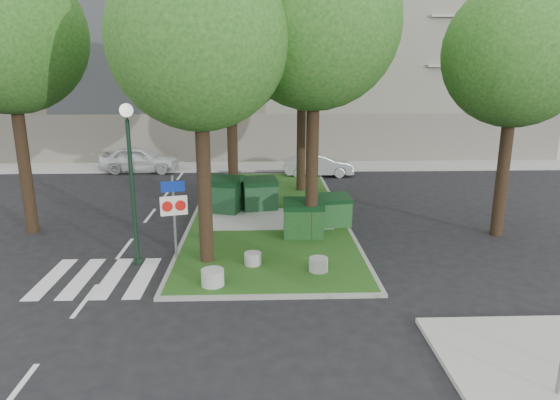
{
  "coord_description": "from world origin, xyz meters",
  "views": [
    {
      "loc": [
        0.29,
        -12.43,
        6.02
      ],
      "look_at": [
        0.83,
        2.81,
        2.0
      ],
      "focal_mm": 32.0,
      "sensor_mm": 36.0,
      "label": 1
    }
  ],
  "objects_px": {
    "tree_median_far": "(304,18)",
    "tree_street_left": "(9,20)",
    "tree_median_near_right": "(317,5)",
    "dumpster_b": "(260,194)",
    "dumpster_a": "(222,195)",
    "dumpster_c": "(303,219)",
    "tree_street_right": "(520,40)",
    "car_silver": "(318,165)",
    "tree_median_near_left": "(201,21)",
    "traffic_sign_pole": "(174,207)",
    "bollard_left": "(213,277)",
    "litter_bin": "(312,200)",
    "street_lamp": "(131,166)",
    "tree_median_mid": "(232,45)",
    "bollard_mid": "(253,259)",
    "car_white": "(139,159)",
    "bollard_right": "(318,264)",
    "dumpster_d": "(333,211)"
  },
  "relations": [
    {
      "from": "dumpster_a",
      "to": "car_silver",
      "type": "bearing_deg",
      "value": 74.31
    },
    {
      "from": "tree_median_near_left",
      "to": "car_silver",
      "type": "xyz_separation_m",
      "value": [
        4.91,
        13.19,
        -6.66
      ]
    },
    {
      "from": "tree_median_near_left",
      "to": "car_white",
      "type": "bearing_deg",
      "value": 110.98
    },
    {
      "from": "dumpster_b",
      "to": "traffic_sign_pole",
      "type": "distance_m",
      "value": 6.36
    },
    {
      "from": "tree_median_near_right",
      "to": "dumpster_b",
      "type": "relative_size",
      "value": 6.86
    },
    {
      "from": "tree_median_near_left",
      "to": "bollard_right",
      "type": "relative_size",
      "value": 18.44
    },
    {
      "from": "car_silver",
      "to": "dumpster_a",
      "type": "bearing_deg",
      "value": 144.69
    },
    {
      "from": "tree_median_near_left",
      "to": "dumpster_a",
      "type": "bearing_deg",
      "value": 90.43
    },
    {
      "from": "tree_median_near_right",
      "to": "bollard_mid",
      "type": "distance_m",
      "value": 8.33
    },
    {
      "from": "tree_median_far",
      "to": "bollard_right",
      "type": "relative_size",
      "value": 20.88
    },
    {
      "from": "tree_median_near_left",
      "to": "traffic_sign_pole",
      "type": "height_order",
      "value": "tree_median_near_left"
    },
    {
      "from": "dumpster_d",
      "to": "car_white",
      "type": "xyz_separation_m",
      "value": [
        -10.08,
        11.32,
        0.07
      ]
    },
    {
      "from": "car_silver",
      "to": "traffic_sign_pole",
      "type": "bearing_deg",
      "value": 152.89
    },
    {
      "from": "tree_median_near_right",
      "to": "litter_bin",
      "type": "relative_size",
      "value": 16.57
    },
    {
      "from": "traffic_sign_pole",
      "to": "bollard_left",
      "type": "bearing_deg",
      "value": -72.51
    },
    {
      "from": "tree_median_near_right",
      "to": "bollard_left",
      "type": "height_order",
      "value": "tree_median_near_right"
    },
    {
      "from": "bollard_mid",
      "to": "car_white",
      "type": "bearing_deg",
      "value": 114.8
    },
    {
      "from": "dumpster_b",
      "to": "street_lamp",
      "type": "bearing_deg",
      "value": -134.61
    },
    {
      "from": "tree_median_near_left",
      "to": "dumpster_d",
      "type": "relative_size",
      "value": 7.28
    },
    {
      "from": "dumpster_a",
      "to": "dumpster_c",
      "type": "distance_m",
      "value": 4.66
    },
    {
      "from": "dumpster_b",
      "to": "bollard_right",
      "type": "distance_m",
      "value": 7.2
    },
    {
      "from": "traffic_sign_pole",
      "to": "car_white",
      "type": "height_order",
      "value": "traffic_sign_pole"
    },
    {
      "from": "dumpster_b",
      "to": "dumpster_d",
      "type": "height_order",
      "value": "dumpster_b"
    },
    {
      "from": "tree_median_near_right",
      "to": "tree_street_right",
      "type": "relative_size",
      "value": 1.14
    },
    {
      "from": "dumpster_c",
      "to": "street_lamp",
      "type": "bearing_deg",
      "value": -156.87
    },
    {
      "from": "bollard_mid",
      "to": "tree_street_left",
      "type": "bearing_deg",
      "value": 154.72
    },
    {
      "from": "tree_street_right",
      "to": "dumpster_b",
      "type": "distance_m",
      "value": 11.4
    },
    {
      "from": "tree_median_near_right",
      "to": "dumpster_d",
      "type": "relative_size",
      "value": 7.92
    },
    {
      "from": "bollard_left",
      "to": "litter_bin",
      "type": "bearing_deg",
      "value": 65.68
    },
    {
      "from": "tree_median_mid",
      "to": "dumpster_d",
      "type": "xyz_separation_m",
      "value": [
        3.91,
        -3.03,
        -6.27
      ]
    },
    {
      "from": "tree_street_right",
      "to": "litter_bin",
      "type": "xyz_separation_m",
      "value": [
        -6.63,
        3.5,
        -6.52
      ]
    },
    {
      "from": "tree_street_right",
      "to": "dumpster_b",
      "type": "xyz_separation_m",
      "value": [
        -8.94,
        3.42,
        -6.2
      ]
    },
    {
      "from": "bollard_left",
      "to": "street_lamp",
      "type": "distance_m",
      "value": 4.31
    },
    {
      "from": "dumpster_b",
      "to": "bollard_right",
      "type": "height_order",
      "value": "dumpster_b"
    },
    {
      "from": "dumpster_c",
      "to": "litter_bin",
      "type": "bearing_deg",
      "value": 80.97
    },
    {
      "from": "street_lamp",
      "to": "tree_street_left",
      "type": "bearing_deg",
      "value": 143.67
    },
    {
      "from": "tree_median_near_left",
      "to": "dumpster_b",
      "type": "relative_size",
      "value": 6.3
    },
    {
      "from": "traffic_sign_pole",
      "to": "dumpster_c",
      "type": "bearing_deg",
      "value": 10.19
    },
    {
      "from": "tree_median_far",
      "to": "tree_street_right",
      "type": "distance_m",
      "value": 9.85
    },
    {
      "from": "tree_median_near_right",
      "to": "dumpster_b",
      "type": "xyz_separation_m",
      "value": [
        -1.94,
        3.92,
        -7.2
      ]
    },
    {
      "from": "tree_median_mid",
      "to": "bollard_left",
      "type": "bearing_deg",
      "value": -91.56
    },
    {
      "from": "tree_median_far",
      "to": "dumpster_c",
      "type": "distance_m",
      "value": 10.51
    },
    {
      "from": "litter_bin",
      "to": "street_lamp",
      "type": "distance_m",
      "value": 8.99
    },
    {
      "from": "tree_median_near_right",
      "to": "dumpster_c",
      "type": "xyz_separation_m",
      "value": [
        -0.34,
        0.21,
        -7.21
      ]
    },
    {
      "from": "tree_median_mid",
      "to": "tree_median_far",
      "type": "distance_m",
      "value": 4.59
    },
    {
      "from": "tree_street_right",
      "to": "tree_street_left",
      "type": "bearing_deg",
      "value": 176.73
    },
    {
      "from": "dumpster_d",
      "to": "dumpster_a",
      "type": "bearing_deg",
      "value": 145.75
    },
    {
      "from": "tree_street_right",
      "to": "tree_median_near_right",
      "type": "bearing_deg",
      "value": -175.91
    },
    {
      "from": "tree_median_far",
      "to": "tree_street_left",
      "type": "distance_m",
      "value": 12.29
    },
    {
      "from": "bollard_left",
      "to": "traffic_sign_pole",
      "type": "relative_size",
      "value": 0.23
    }
  ]
}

